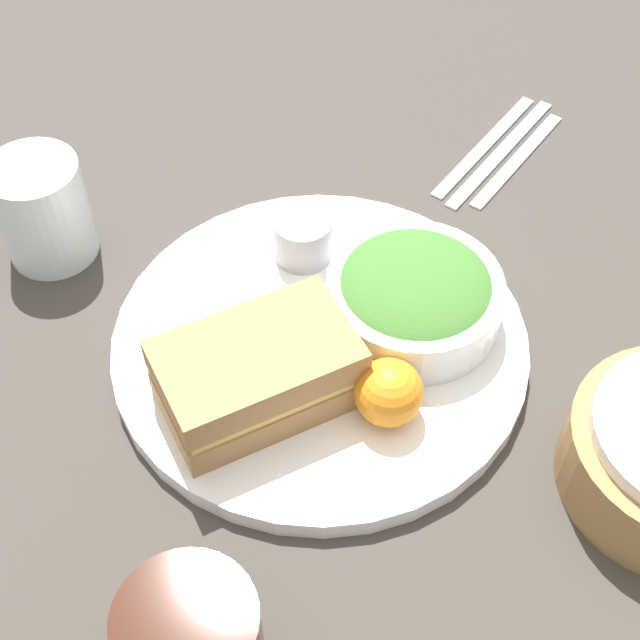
{
  "coord_description": "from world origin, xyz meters",
  "views": [
    {
      "loc": [
        0.31,
        0.3,
        0.56
      ],
      "look_at": [
        0.0,
        0.0,
        0.04
      ],
      "focal_mm": 50.0,
      "sensor_mm": 36.0,
      "label": 1
    }
  ],
  "objects_px": {
    "spoon": "(518,159)",
    "salad_bowl": "(414,295)",
    "dressing_cup": "(303,238)",
    "fork": "(485,145)",
    "plate": "(320,343)",
    "knife": "(501,152)",
    "sandwich": "(258,373)",
    "water_glass": "(43,210)"
  },
  "relations": [
    {
      "from": "knife",
      "to": "spoon",
      "type": "xyz_separation_m",
      "value": [
        -0.0,
        0.02,
        0.0
      ]
    },
    {
      "from": "dressing_cup",
      "to": "knife",
      "type": "distance_m",
      "value": 0.24
    },
    {
      "from": "dressing_cup",
      "to": "knife",
      "type": "bearing_deg",
      "value": 172.83
    },
    {
      "from": "plate",
      "to": "salad_bowl",
      "type": "relative_size",
      "value": 2.37
    },
    {
      "from": "plate",
      "to": "salad_bowl",
      "type": "xyz_separation_m",
      "value": [
        -0.07,
        0.04,
        0.03
      ]
    },
    {
      "from": "water_glass",
      "to": "spoon",
      "type": "bearing_deg",
      "value": 149.76
    },
    {
      "from": "water_glass",
      "to": "salad_bowl",
      "type": "bearing_deg",
      "value": 117.46
    },
    {
      "from": "fork",
      "to": "knife",
      "type": "bearing_deg",
      "value": -90.0
    },
    {
      "from": "plate",
      "to": "fork",
      "type": "height_order",
      "value": "plate"
    },
    {
      "from": "dressing_cup",
      "to": "spoon",
      "type": "bearing_deg",
      "value": 168.8
    },
    {
      "from": "salad_bowl",
      "to": "fork",
      "type": "height_order",
      "value": "salad_bowl"
    },
    {
      "from": "knife",
      "to": "fork",
      "type": "bearing_deg",
      "value": 90.0
    },
    {
      "from": "fork",
      "to": "water_glass",
      "type": "xyz_separation_m",
      "value": [
        0.37,
        -0.18,
        0.04
      ]
    },
    {
      "from": "dressing_cup",
      "to": "spoon",
      "type": "height_order",
      "value": "dressing_cup"
    },
    {
      "from": "sandwich",
      "to": "salad_bowl",
      "type": "height_order",
      "value": "sandwich"
    },
    {
      "from": "sandwich",
      "to": "knife",
      "type": "height_order",
      "value": "sandwich"
    },
    {
      "from": "sandwich",
      "to": "water_glass",
      "type": "relative_size",
      "value": 1.71
    },
    {
      "from": "fork",
      "to": "spoon",
      "type": "relative_size",
      "value": 1.11
    },
    {
      "from": "fork",
      "to": "water_glass",
      "type": "height_order",
      "value": "water_glass"
    },
    {
      "from": "fork",
      "to": "spoon",
      "type": "distance_m",
      "value": 0.04
    },
    {
      "from": "dressing_cup",
      "to": "water_glass",
      "type": "xyz_separation_m",
      "value": [
        0.14,
        -0.17,
        0.01
      ]
    },
    {
      "from": "spoon",
      "to": "salad_bowl",
      "type": "bearing_deg",
      "value": -173.0
    },
    {
      "from": "sandwich",
      "to": "salad_bowl",
      "type": "distance_m",
      "value": 0.14
    },
    {
      "from": "plate",
      "to": "water_glass",
      "type": "xyz_separation_m",
      "value": [
        0.08,
        -0.24,
        0.04
      ]
    },
    {
      "from": "water_glass",
      "to": "sandwich",
      "type": "bearing_deg",
      "value": 92.09
    },
    {
      "from": "plate",
      "to": "water_glass",
      "type": "height_order",
      "value": "water_glass"
    },
    {
      "from": "spoon",
      "to": "water_glass",
      "type": "relative_size",
      "value": 1.77
    },
    {
      "from": "salad_bowl",
      "to": "water_glass",
      "type": "xyz_separation_m",
      "value": [
        0.15,
        -0.28,
        0.0
      ]
    },
    {
      "from": "plate",
      "to": "knife",
      "type": "height_order",
      "value": "plate"
    },
    {
      "from": "sandwich",
      "to": "dressing_cup",
      "type": "relative_size",
      "value": 3.23
    },
    {
      "from": "fork",
      "to": "knife",
      "type": "distance_m",
      "value": 0.02
    },
    {
      "from": "sandwich",
      "to": "water_glass",
      "type": "bearing_deg",
      "value": -87.91
    },
    {
      "from": "salad_bowl",
      "to": "knife",
      "type": "xyz_separation_m",
      "value": [
        -0.23,
        -0.08,
        -0.04
      ]
    },
    {
      "from": "dressing_cup",
      "to": "salad_bowl",
      "type": "bearing_deg",
      "value": 95.97
    },
    {
      "from": "salad_bowl",
      "to": "spoon",
      "type": "bearing_deg",
      "value": -164.94
    },
    {
      "from": "plate",
      "to": "sandwich",
      "type": "relative_size",
      "value": 2.05
    },
    {
      "from": "sandwich",
      "to": "spoon",
      "type": "height_order",
      "value": "sandwich"
    },
    {
      "from": "dressing_cup",
      "to": "water_glass",
      "type": "bearing_deg",
      "value": -51.85
    },
    {
      "from": "water_glass",
      "to": "knife",
      "type": "bearing_deg",
      "value": 151.66
    },
    {
      "from": "fork",
      "to": "dressing_cup",
      "type": "bearing_deg",
      "value": 168.96
    },
    {
      "from": "spoon",
      "to": "plate",
      "type": "bearing_deg",
      "value": 176.53
    },
    {
      "from": "sandwich",
      "to": "fork",
      "type": "bearing_deg",
      "value": -169.49
    }
  ]
}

